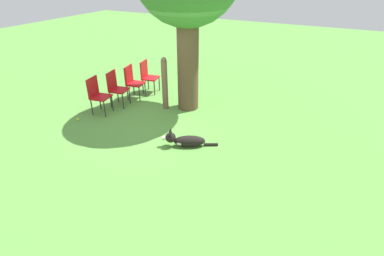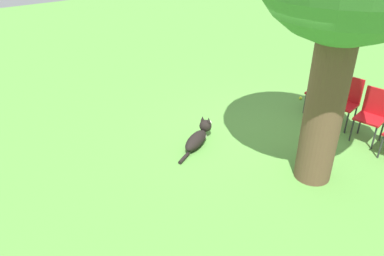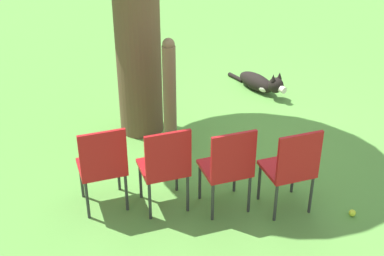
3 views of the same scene
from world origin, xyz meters
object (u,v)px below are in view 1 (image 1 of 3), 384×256
at_px(fence_post, 165,83).
at_px(red_chair_2, 133,80).
at_px(red_chair_0, 97,93).
at_px(dog, 185,140).
at_px(red_chair_1, 116,86).
at_px(tennis_ball, 78,119).
at_px(red_chair_3, 148,75).

distance_m(fence_post, red_chair_2, 1.18).
distance_m(fence_post, red_chair_0, 1.69).
bearing_deg(dog, fence_post, -74.95).
bearing_deg(red_chair_0, fence_post, 25.91).
distance_m(red_chair_1, red_chair_2, 0.60).
bearing_deg(red_chair_1, red_chair_2, 69.68).
relative_size(dog, red_chair_1, 1.15).
bearing_deg(red_chair_0, tennis_ball, -116.71).
distance_m(red_chair_0, red_chair_3, 1.79).
xyz_separation_m(fence_post, red_chair_1, (-1.26, -0.41, -0.16)).
bearing_deg(red_chair_2, dog, -43.54).
xyz_separation_m(dog, red_chair_3, (-2.40, 2.21, 0.39)).
bearing_deg(fence_post, dog, -47.15).
bearing_deg(red_chair_0, red_chair_1, 69.68).
relative_size(fence_post, tennis_ball, 20.03).
distance_m(dog, tennis_ball, 2.88).
bearing_deg(dog, red_chair_1, -49.54).
bearing_deg(red_chair_1, fence_post, 7.70).
bearing_deg(red_chair_3, red_chair_2, -110.32).
bearing_deg(red_chair_1, tennis_ball, -113.59).
relative_size(red_chair_0, red_chair_2, 1.00).
bearing_deg(dog, red_chair_0, -37.23).
distance_m(fence_post, tennis_ball, 2.31).
xyz_separation_m(red_chair_0, red_chair_2, (0.20, 1.18, 0.00)).
xyz_separation_m(red_chair_1, red_chair_3, (0.20, 1.18, 0.00)).
height_order(fence_post, red_chair_1, fence_post).
bearing_deg(tennis_ball, red_chair_3, 78.52).
bearing_deg(red_chair_2, red_chair_1, -110.32).
distance_m(red_chair_2, tennis_ball, 1.88).
xyz_separation_m(dog, red_chair_1, (-2.60, 1.04, 0.39)).
height_order(dog, red_chair_1, red_chair_1).
bearing_deg(tennis_ball, red_chair_0, 73.79).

